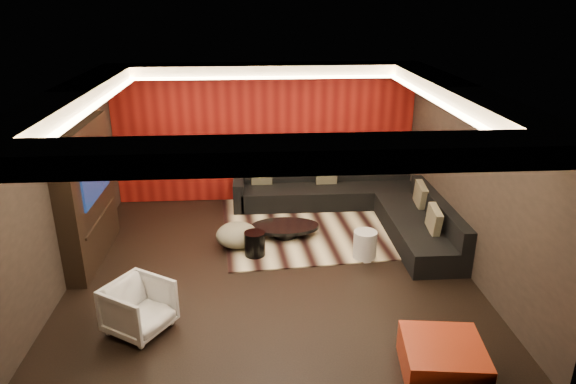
{
  "coord_description": "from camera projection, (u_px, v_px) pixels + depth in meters",
  "views": [
    {
      "loc": [
        -0.23,
        -7.05,
        4.01
      ],
      "look_at": [
        0.3,
        0.6,
        1.05
      ],
      "focal_mm": 32.0,
      "sensor_mm": 36.0,
      "label": 1
    }
  ],
  "objects": [
    {
      "name": "coffee_table",
      "position": [
        285.0,
        230.0,
        9.05
      ],
      "size": [
        1.21,
        1.21,
        0.2
      ],
      "primitive_type": "cylinder",
      "rotation": [
        0.0,
        0.0,
        -0.01
      ],
      "color": "black",
      "rests_on": "rug"
    },
    {
      "name": "wall_back",
      "position": [
        265.0,
        133.0,
        10.31
      ],
      "size": [
        6.0,
        0.02,
        2.8
      ],
      "primitive_type": "cube",
      "color": "black",
      "rests_on": "ground"
    },
    {
      "name": "striped_pouf",
      "position": [
        237.0,
        235.0,
        8.66
      ],
      "size": [
        0.73,
        0.73,
        0.39
      ],
      "primitive_type": "ellipsoid",
      "rotation": [
        0.0,
        0.0,
        0.04
      ],
      "color": "beige",
      "rests_on": "rug"
    },
    {
      "name": "wall_left",
      "position": [
        60.0,
        190.0,
        7.32
      ],
      "size": [
        0.02,
        6.0,
        2.8
      ],
      "primitive_type": "cube",
      "color": "black",
      "rests_on": "ground"
    },
    {
      "name": "cove_right",
      "position": [
        436.0,
        101.0,
        7.23
      ],
      "size": [
        0.08,
        4.8,
        0.04
      ],
      "primitive_type": "cube",
      "color": "#FFD899",
      "rests_on": "ground"
    },
    {
      "name": "cove_back",
      "position": [
        265.0,
        78.0,
        9.28
      ],
      "size": [
        4.8,
        0.08,
        0.04
      ],
      "primitive_type": "cube",
      "color": "#FFD899",
      "rests_on": "ground"
    },
    {
      "name": "soffit_left",
      "position": [
        68.0,
        100.0,
        6.87
      ],
      "size": [
        0.6,
        4.8,
        0.22
      ],
      "primitive_type": "cube",
      "color": "silver",
      "rests_on": "ground"
    },
    {
      "name": "sectional_sofa",
      "position": [
        358.0,
        205.0,
        9.77
      ],
      "size": [
        3.65,
        3.5,
        0.75
      ],
      "color": "black",
      "rests_on": "floor"
    },
    {
      "name": "soffit_right",
      "position": [
        461.0,
        95.0,
        7.22
      ],
      "size": [
        0.6,
        4.8,
        0.22
      ],
      "primitive_type": "cube",
      "color": "silver",
      "rests_on": "ground"
    },
    {
      "name": "red_feature_wall",
      "position": [
        265.0,
        134.0,
        10.28
      ],
      "size": [
        5.98,
        0.05,
        2.78
      ],
      "primitive_type": "cube",
      "color": "#6B0C0A",
      "rests_on": "ground"
    },
    {
      "name": "orange_ottoman",
      "position": [
        442.0,
        359.0,
        5.74
      ],
      "size": [
        0.98,
        0.98,
        0.39
      ],
      "primitive_type": "cube",
      "rotation": [
        0.0,
        0.0,
        -0.13
      ],
      "color": "#A42615",
      "rests_on": "floor"
    },
    {
      "name": "floor",
      "position": [
        272.0,
        269.0,
        8.02
      ],
      "size": [
        6.0,
        6.0,
        0.02
      ],
      "primitive_type": "cube",
      "color": "black",
      "rests_on": "ground"
    },
    {
      "name": "ceiling",
      "position": [
        269.0,
        88.0,
        7.0
      ],
      "size": [
        6.0,
        6.0,
        0.02
      ],
      "primitive_type": "cube",
      "color": "silver",
      "rests_on": "ground"
    },
    {
      "name": "throw_pillows",
      "position": [
        355.0,
        189.0,
        9.55
      ],
      "size": [
        3.11,
        2.77,
        0.5
      ],
      "color": "beige",
      "rests_on": "sectional_sofa"
    },
    {
      "name": "soffit_front",
      "position": [
        280.0,
        154.0,
        4.53
      ],
      "size": [
        6.0,
        0.6,
        0.22
      ],
      "primitive_type": "cube",
      "color": "silver",
      "rests_on": "ground"
    },
    {
      "name": "cove_left",
      "position": [
        95.0,
        106.0,
        6.93
      ],
      "size": [
        0.08,
        4.8,
        0.04
      ],
      "primitive_type": "cube",
      "color": "#FFD899",
      "rests_on": "ground"
    },
    {
      "name": "white_side_table",
      "position": [
        365.0,
        245.0,
        8.27
      ],
      "size": [
        0.43,
        0.43,
        0.47
      ],
      "primitive_type": "cylinder",
      "rotation": [
        0.0,
        0.0,
        -0.17
      ],
      "color": "silver",
      "rests_on": "floor"
    },
    {
      "name": "cove_front",
      "position": [
        278.0,
        153.0,
        4.88
      ],
      "size": [
        4.8,
        0.08,
        0.04
      ],
      "primitive_type": "cube",
      "color": "#FFD899",
      "rests_on": "ground"
    },
    {
      "name": "tv_screen",
      "position": [
        94.0,
        173.0,
        7.88
      ],
      "size": [
        0.04,
        1.3,
        0.8
      ],
      "primitive_type": "cube",
      "color": "black",
      "rests_on": "ground"
    },
    {
      "name": "tv_surround",
      "position": [
        87.0,
        194.0,
        7.99
      ],
      "size": [
        0.3,
        2.0,
        2.2
      ],
      "primitive_type": "cube",
      "color": "black",
      "rests_on": "ground"
    },
    {
      "name": "tv_shelf",
      "position": [
        101.0,
        217.0,
        8.15
      ],
      "size": [
        0.04,
        1.6,
        0.04
      ],
      "primitive_type": "cube",
      "color": "black",
      "rests_on": "ground"
    },
    {
      "name": "drum_stool",
      "position": [
        255.0,
        244.0,
        8.34
      ],
      "size": [
        0.37,
        0.37,
        0.4
      ],
      "primitive_type": "cylinder",
      "rotation": [
        0.0,
        0.0,
        0.1
      ],
      "color": "black",
      "rests_on": "rug"
    },
    {
      "name": "armchair",
      "position": [
        139.0,
        308.0,
        6.45
      ],
      "size": [
        1.0,
        0.99,
        0.66
      ],
      "primitive_type": "imported",
      "rotation": [
        0.0,
        0.0,
        1.0
      ],
      "color": "silver",
      "rests_on": "floor"
    },
    {
      "name": "soffit_back",
      "position": [
        264.0,
        70.0,
        9.56
      ],
      "size": [
        6.0,
        0.6,
        0.22
      ],
      "primitive_type": "cube",
      "color": "silver",
      "rests_on": "ground"
    },
    {
      "name": "wall_right",
      "position": [
        470.0,
        180.0,
        7.71
      ],
      "size": [
        0.02,
        6.0,
        2.8
      ],
      "primitive_type": "cube",
      "color": "black",
      "rests_on": "ground"
    },
    {
      "name": "rug",
      "position": [
        333.0,
        224.0,
        9.54
      ],
      "size": [
        4.23,
        3.32,
        0.02
      ],
      "primitive_type": "cube",
      "rotation": [
        0.0,
        0.0,
        0.08
      ],
      "color": "beige",
      "rests_on": "floor"
    }
  ]
}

